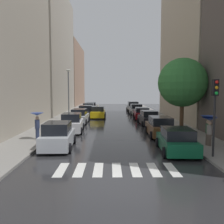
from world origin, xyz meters
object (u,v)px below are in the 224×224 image
parked_car_left_third (80,117)px  parked_car_right_sixth (133,107)px  parked_car_right_second (160,127)px  parked_car_right_third (148,118)px  parked_car_right_fifth (136,109)px  parked_car_right_fourth (142,114)px  street_tree_right (182,83)px  pedestrian_far_side (208,124)px  pedestrian_near_tree (37,120)px  lamp_post_left (69,90)px  parked_car_left_second (72,123)px  parked_car_left_fifth (89,108)px  parked_car_left_fourth (86,112)px  traffic_light_right_corner (215,101)px  taxi_midroad (98,112)px  parked_car_left_nearest (58,136)px  parked_car_left_sixth (91,107)px  pedestrian_by_kerb (210,125)px  parked_car_right_nearest (177,141)px

parked_car_left_third → parked_car_right_sixth: (7.70, 16.16, 0.04)m
parked_car_right_second → parked_car_right_third: (0.06, 6.65, -0.02)m
parked_car_right_third → parked_car_right_fifth: (-0.11, 12.27, 0.01)m
parked_car_right_fourth → street_tree_right: size_ratio=0.70×
pedestrian_far_side → pedestrian_near_tree: bearing=102.6°
parked_car_right_second → parked_car_right_fourth: bearing=0.0°
parked_car_right_fourth → lamp_post_left: bearing=100.4°
parked_car_left_second → parked_car_right_second: (7.70, -2.01, -0.04)m
pedestrian_near_tree → parked_car_left_fifth: bearing=132.2°
parked_car_right_third → parked_car_right_fifth: size_ratio=0.99×
parked_car_right_third → parked_car_right_fifth: 12.27m
pedestrian_far_side → parked_car_left_fourth: bearing=50.8°
traffic_light_right_corner → lamp_post_left: (-11.00, 18.11, 0.54)m
pedestrian_far_side → street_tree_right: bearing=24.2°
parked_car_left_second → parked_car_left_fourth: parked_car_left_second is taller
taxi_midroad → pedestrian_near_tree: (-3.85, -16.00, 0.84)m
parked_car_left_third → taxi_midroad: 6.09m
parked_car_left_nearest → parked_car_left_third: parked_car_left_nearest is taller
taxi_midroad → lamp_post_left: 5.57m
pedestrian_near_tree → street_tree_right: bearing=63.5°
parked_car_right_fourth → traffic_light_right_corner: (1.50, -19.49, 2.55)m
pedestrian_far_side → lamp_post_left: lamp_post_left is taller
street_tree_right → traffic_light_right_corner: bearing=-94.6°
parked_car_left_sixth → parked_car_right_sixth: size_ratio=0.94×
pedestrian_by_kerb → traffic_light_right_corner: (-0.86, -2.73, 1.76)m
traffic_light_right_corner → parked_car_right_fourth: bearing=94.4°
parked_car_right_fourth → pedestrian_far_side: (2.32, -16.63, 0.88)m
parked_car_left_fourth → parked_car_left_fifth: parked_car_left_fourth is taller
pedestrian_by_kerb → parked_car_right_fourth: bearing=58.4°
parked_car_right_fifth → parked_car_left_sixth: bearing=42.8°
taxi_midroad → parked_car_right_third: bearing=-140.7°
parked_car_left_third → parked_car_right_third: (7.79, -1.52, -0.03)m
parked_car_right_sixth → street_tree_right: bearing=-174.5°
parked_car_left_fourth → street_tree_right: (9.84, -13.12, 3.72)m
parked_car_right_nearest → street_tree_right: street_tree_right is taller
parked_car_left_nearest → parked_car_left_second: size_ratio=0.98×
parked_car_right_second → parked_car_right_fifth: parked_car_right_second is taller
parked_car_left_fourth → parked_car_right_fifth: parked_car_left_fourth is taller
parked_car_left_third → parked_car_left_nearest: bearing=-178.4°
parked_car_left_fifth → parked_car_right_fourth: size_ratio=0.90×
parked_car_right_sixth → pedestrian_near_tree: pedestrian_near_tree is taller
parked_car_right_nearest → parked_car_left_fifth: bearing=18.8°
pedestrian_by_kerb → traffic_light_right_corner: bearing=-147.1°
parked_car_left_nearest → street_tree_right: size_ratio=0.65×
pedestrian_far_side → parked_car_left_sixth: bearing=41.1°
parked_car_right_nearest → lamp_post_left: bearing=32.2°
parked_car_left_fourth → parked_car_right_third: 11.07m
parked_car_left_second → parked_car_right_nearest: 10.75m
parked_car_right_nearest → parked_car_right_sixth: 29.89m
parked_car_right_fifth → taxi_midroad: 7.63m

